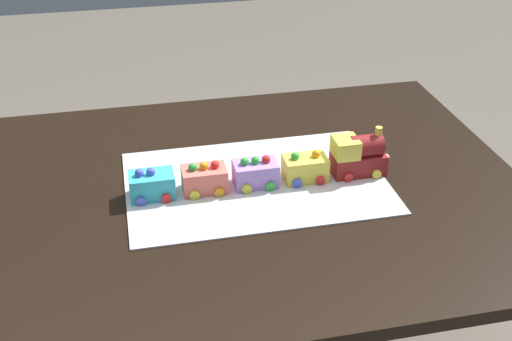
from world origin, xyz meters
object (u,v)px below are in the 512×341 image
(dining_table, at_px, (225,227))
(cake_car_gondola_lavender, at_px, (255,173))
(cake_locomotive, at_px, (358,155))
(cake_car_caboose_turquoise, at_px, (152,184))
(cake_car_flatbed_coral, at_px, (204,178))
(cake_car_tanker_lemon, at_px, (305,167))

(dining_table, xyz_separation_m, cake_car_gondola_lavender, (-0.07, -0.00, 0.14))
(cake_locomotive, bearing_deg, cake_car_caboose_turquoise, -0.00)
(cake_car_gondola_lavender, relative_size, cake_car_caboose_turquoise, 1.00)
(cake_car_gondola_lavender, height_order, cake_car_flatbed_coral, same)
(cake_car_gondola_lavender, bearing_deg, cake_locomotive, 180.00)
(cake_car_tanker_lemon, height_order, cake_car_flatbed_coral, same)
(dining_table, relative_size, cake_car_tanker_lemon, 14.00)
(cake_locomotive, height_order, cake_car_caboose_turquoise, cake_locomotive)
(cake_car_caboose_turquoise, bearing_deg, dining_table, 179.48)
(dining_table, height_order, cake_car_tanker_lemon, cake_car_tanker_lemon)
(dining_table, xyz_separation_m, cake_car_tanker_lemon, (-0.19, -0.00, 0.14))
(cake_car_gondola_lavender, distance_m, cake_car_flatbed_coral, 0.12)
(cake_locomotive, bearing_deg, cake_car_tanker_lemon, -0.00)
(cake_car_flatbed_coral, distance_m, cake_car_caboose_turquoise, 0.12)
(dining_table, height_order, cake_car_flatbed_coral, cake_car_flatbed_coral)
(cake_locomotive, xyz_separation_m, cake_car_gondola_lavender, (0.25, -0.00, -0.02))
(cake_car_caboose_turquoise, bearing_deg, cake_car_flatbed_coral, 180.00)
(dining_table, xyz_separation_m, cake_car_flatbed_coral, (0.04, -0.00, 0.14))
(cake_car_gondola_lavender, bearing_deg, dining_table, 1.12)
(dining_table, xyz_separation_m, cake_locomotive, (-0.32, -0.00, 0.16))
(dining_table, height_order, cake_car_caboose_turquoise, cake_car_caboose_turquoise)
(dining_table, bearing_deg, cake_car_gondola_lavender, -178.88)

